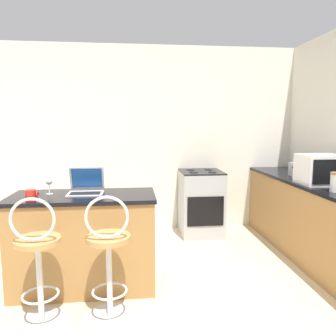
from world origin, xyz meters
The scene contains 12 objects.
wall_back centered at (0.00, 2.49, 1.30)m, with size 12.00×0.06×2.60m.
breakfast_bar centered at (-0.35, 0.78, 0.44)m, with size 1.30×0.58×0.88m.
counter_right centered at (2.14, 0.98, 0.44)m, with size 0.61×2.99×0.88m.
bar_stool_near centered at (-0.61, 0.23, 0.47)m, with size 0.40×0.40×1.01m.
bar_stool_far centered at (-0.09, 0.23, 0.47)m, with size 0.40×0.40×1.01m.
laptop centered at (-0.33, 0.87, 0.94)m, with size 0.32×0.29×0.24m.
microwave centered at (2.10, 1.06, 1.04)m, with size 0.45×0.37×0.31m.
toaster centered at (2.15, 1.54, 0.97)m, with size 0.23×0.29×0.17m.
stove_range centered at (1.04, 2.15, 0.44)m, with size 0.56×0.59×0.89m.
mug_red centered at (-0.74, 0.61, 0.93)m, with size 0.10×0.09×0.09m.
wine_glass_tall centered at (-0.65, 0.85, 0.99)m, with size 0.06×0.06×0.15m.
storage_jar centered at (2.00, 0.65, 0.98)m, with size 0.10×0.10×0.19m.
Camera 1 is at (0.11, -2.19, 1.52)m, focal length 35.00 mm.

